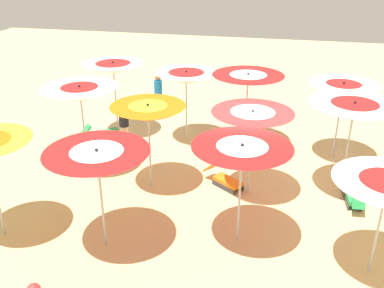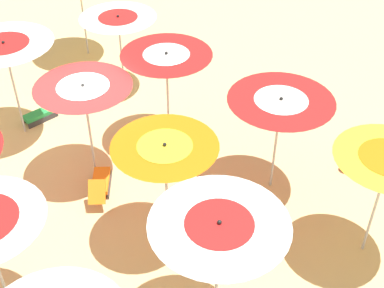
% 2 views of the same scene
% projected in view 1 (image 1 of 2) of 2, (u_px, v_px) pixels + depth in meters
% --- Properties ---
extents(ground, '(40.61, 40.61, 0.04)m').
position_uv_depth(ground, '(248.00, 190.00, 11.65)').
color(ground, '#D1B57F').
extents(beach_umbrella_1, '(2.14, 2.14, 2.34)m').
position_uv_depth(beach_umbrella_1, '(98.00, 160.00, 8.67)').
color(beach_umbrella_1, '#B2B2B7').
rests_on(beach_umbrella_1, ground).
extents(beach_umbrella_2, '(2.07, 2.07, 2.39)m').
position_uv_depth(beach_umbrella_2, '(242.00, 153.00, 8.75)').
color(beach_umbrella_2, '#B2B2B7').
rests_on(beach_umbrella_2, ground).
extents(beach_umbrella_5, '(2.08, 2.08, 2.55)m').
position_uv_depth(beach_umbrella_5, '(80.00, 94.00, 11.79)').
color(beach_umbrella_5, '#B2B2B7').
rests_on(beach_umbrella_5, ground).
extents(beach_umbrella_6, '(1.92, 1.92, 2.37)m').
position_uv_depth(beach_umbrella_6, '(148.00, 113.00, 10.97)').
color(beach_umbrella_6, '#B2B2B7').
rests_on(beach_umbrella_6, ground).
extents(beach_umbrella_7, '(2.03, 2.03, 2.35)m').
position_uv_depth(beach_umbrella_7, '(252.00, 120.00, 10.62)').
color(beach_umbrella_7, '#B2B2B7').
rests_on(beach_umbrella_7, ground).
extents(beach_umbrella_8, '(2.23, 2.23, 2.53)m').
position_uv_depth(beach_umbrella_8, '(354.00, 111.00, 10.64)').
color(beach_umbrella_8, '#B2B2B7').
rests_on(beach_umbrella_8, ground).
extents(beach_umbrella_10, '(1.94, 1.94, 2.53)m').
position_uv_depth(beach_umbrella_10, '(113.00, 68.00, 14.15)').
color(beach_umbrella_10, '#B2B2B7').
rests_on(beach_umbrella_10, ground).
extents(beach_umbrella_11, '(1.95, 1.95, 2.38)m').
position_uv_depth(beach_umbrella_11, '(186.00, 78.00, 13.72)').
color(beach_umbrella_11, '#B2B2B7').
rests_on(beach_umbrella_11, ground).
extents(beach_umbrella_12, '(2.22, 2.22, 2.41)m').
position_uv_depth(beach_umbrella_12, '(248.00, 80.00, 13.34)').
color(beach_umbrella_12, '#B2B2B7').
rests_on(beach_umbrella_12, ground).
extents(beach_umbrella_13, '(1.99, 1.99, 2.41)m').
position_uv_depth(beach_umbrella_13, '(343.00, 89.00, 12.49)').
color(beach_umbrella_13, '#B2B2B7').
rests_on(beach_umbrella_13, ground).
extents(lounger_0, '(1.02, 1.21, 0.61)m').
position_uv_depth(lounger_0, '(225.00, 179.00, 11.75)').
color(lounger_0, '#333338').
rests_on(lounger_0, ground).
extents(lounger_1, '(1.18, 0.42, 0.71)m').
position_uv_depth(lounger_1, '(353.00, 197.00, 10.90)').
color(lounger_1, '#333338').
rests_on(lounger_1, ground).
extents(lounger_2, '(1.18, 1.17, 0.60)m').
position_uv_depth(lounger_2, '(101.00, 133.00, 14.58)').
color(lounger_2, olive).
rests_on(lounger_2, ground).
extents(beachgoer_0, '(0.30, 0.30, 1.65)m').
position_uv_depth(beachgoer_0, '(124.00, 123.00, 13.64)').
color(beachgoer_0, beige).
rests_on(beachgoer_0, ground).
extents(beachgoer_1, '(0.30, 0.30, 1.71)m').
position_uv_depth(beachgoer_1, '(158.00, 96.00, 15.94)').
color(beachgoer_1, '#A3704C').
rests_on(beachgoer_1, ground).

